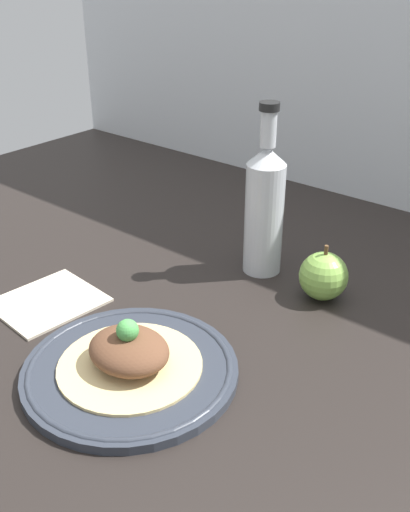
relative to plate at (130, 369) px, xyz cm
name	(u,v)px	position (x,y,z in cm)	size (l,w,h in cm)	color
ground_plane	(239,333)	(3.50, 17.87, -2.78)	(180.00, 110.00, 4.00)	black
plate	(130,369)	(0.00, 0.00, 0.00)	(26.58, 26.58, 1.48)	#2D333D
plated_food	(129,353)	(0.00, 0.00, 2.49)	(17.78, 17.78, 6.73)	#D6BC7F
cider_bottle	(264,207)	(-2.73, 32.27, 10.26)	(6.06, 6.06, 27.15)	silver
apple	(323,276)	(9.11, 30.93, 2.85)	(7.26, 7.26, 8.65)	#84B74C
napkin	(48,301)	(-21.24, 3.85, -0.38)	(14.12, 15.49, 0.80)	beige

